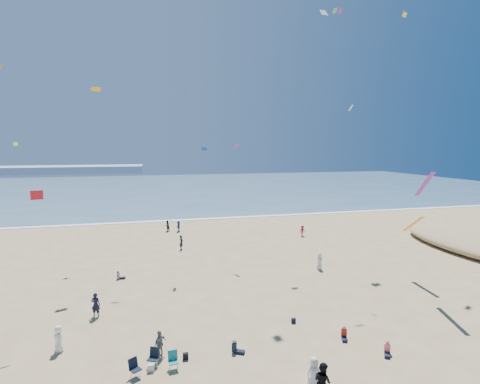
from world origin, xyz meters
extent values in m
cube|color=#476B84|center=(0.00, 95.00, 0.03)|extent=(220.00, 100.00, 0.06)
cube|color=white|center=(0.00, 45.00, 0.04)|extent=(220.00, 1.20, 0.08)
cube|color=#7A8EA8|center=(-60.00, 170.00, 1.60)|extent=(110.00, 20.00, 3.20)
imported|color=silver|center=(12.35, 16.54, 0.83)|extent=(0.70, 0.91, 1.66)
imported|color=#39449D|center=(0.31, 36.89, 0.77)|extent=(0.75, 1.49, 1.54)
imported|color=maroon|center=(16.41, 29.88, 0.73)|extent=(0.96, 0.57, 1.46)
imported|color=white|center=(-9.47, 6.67, 0.81)|extent=(0.69, 0.89, 1.61)
imported|color=black|center=(-1.28, 37.32, 0.81)|extent=(0.99, 0.99, 1.62)
imported|color=black|center=(-0.22, 27.27, 0.85)|extent=(0.63, 0.73, 1.70)
imported|color=silver|center=(3.72, -0.21, 0.82)|extent=(0.87, 0.65, 1.63)
imported|color=gray|center=(-3.67, 4.58, 0.81)|extent=(0.94, 0.96, 1.62)
imported|color=black|center=(-7.90, 11.04, 0.88)|extent=(0.73, 0.58, 1.77)
imported|color=black|center=(3.71, -1.20, 0.97)|extent=(0.99, 1.12, 1.93)
cube|color=silver|center=(-4.22, 3.25, 0.20)|extent=(0.35, 0.20, 0.40)
cube|color=black|center=(-2.27, 3.95, 0.19)|extent=(0.30, 0.22, 0.38)
cube|color=black|center=(5.46, 6.57, 0.17)|extent=(0.28, 0.18, 0.34)
cube|color=white|center=(12.78, 17.90, 24.82)|extent=(0.77, 0.53, 0.56)
cube|color=red|center=(-11.06, 10.29, 9.00)|extent=(0.78, 0.42, 0.59)
cube|color=#561DA4|center=(0.17, 23.88, 17.71)|extent=(0.34, 0.85, 0.47)
cube|color=#52B333|center=(14.84, 19.55, 25.72)|extent=(0.49, 0.56, 0.56)
cube|color=blue|center=(3.38, 31.98, 11.82)|extent=(0.69, 0.21, 0.41)
cube|color=purple|center=(19.04, 26.08, 28.26)|extent=(0.68, 0.59, 0.60)
cube|color=#E0FF14|center=(-19.84, 36.70, 12.46)|extent=(0.58, 0.48, 0.44)
cube|color=white|center=(17.16, 19.82, 16.21)|extent=(0.70, 0.71, 0.63)
cube|color=orange|center=(-8.38, 21.79, 17.47)|extent=(0.92, 0.65, 0.31)
cube|color=yellow|center=(22.43, 18.84, 25.73)|extent=(0.84, 0.62, 0.42)
cube|color=#7D218F|center=(5.52, 23.12, 12.20)|extent=(0.59, 0.85, 0.39)
cube|color=#77238D|center=(17.51, 8.84, 9.13)|extent=(0.35, 3.14, 2.21)
cube|color=orange|center=(19.37, 12.12, 5.12)|extent=(0.35, 2.64, 1.87)
camera|label=1|loc=(-4.26, -16.32, 12.14)|focal=28.00mm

